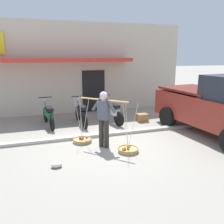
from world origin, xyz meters
name	(u,v)px	position (x,y,z in m)	size (l,w,h in m)	color
ground_plane	(110,143)	(0.00, 0.00, 0.00)	(90.00, 90.00, 0.00)	gray
sidewalk_curb	(104,134)	(0.00, 0.70, 0.05)	(20.00, 0.24, 0.10)	#AEA89C
fruit_vendor	(104,116)	(-0.27, -0.26, 0.98)	(1.14, 1.20, 1.70)	#2D2823
fruit_basket_left_side	(128,149)	(0.28, -0.84, 0.08)	(0.60, 0.60, 1.45)	tan
fruit_basket_right_side	(82,140)	(-0.82, 0.33, 0.08)	(0.60, 0.60, 1.45)	tan
motorcycle_nearest_shop	(48,115)	(-1.73, 2.45, 0.45)	(0.54, 1.81, 1.09)	black
motorcycle_second_in_row	(81,114)	(-0.48, 2.27, 0.45)	(0.54, 1.82, 1.09)	black
motorcycle_third_in_row	(111,112)	(0.72, 2.17, 0.45)	(0.66, 1.78, 1.09)	black
parked_truck	(221,106)	(3.80, -0.47, 1.03)	(2.56, 4.88, 2.10)	maroon
storefront_building	(48,66)	(-1.40, 6.88, 2.10)	(13.00, 6.00, 4.20)	beige
plastic_litter_bag	(57,165)	(-1.76, -1.18, 0.07)	(0.28, 0.22, 0.14)	silver
wooden_crate	(142,118)	(2.04, 1.96, 0.16)	(0.44, 0.36, 0.32)	olive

